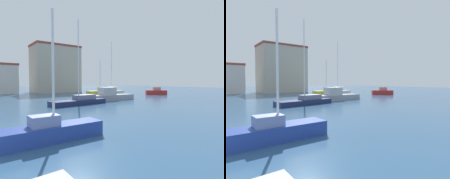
{
  "view_description": "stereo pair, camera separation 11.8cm",
  "coord_description": "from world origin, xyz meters",
  "views": [
    {
      "loc": [
        1.47,
        -4.08,
        2.84
      ],
      "look_at": [
        20.79,
        20.4,
        1.49
      ],
      "focal_mm": 29.55,
      "sensor_mm": 36.0,
      "label": 1
    },
    {
      "loc": [
        1.56,
        -4.16,
        2.84
      ],
      "look_at": [
        20.79,
        20.4,
        1.49
      ],
      "focal_mm": 29.55,
      "sensor_mm": 36.0,
      "label": 2
    }
  ],
  "objects": [
    {
      "name": "motorboat_red_inner_mooring",
      "position": [
        33.7,
        21.28,
        0.61
      ],
      "size": [
        4.26,
        3.79,
        1.64
      ],
      "color": "#B22823",
      "rests_on": "water"
    },
    {
      "name": "waterfront_apartments",
      "position": [
        20.15,
        43.98,
        6.18
      ],
      "size": [
        11.66,
        7.88,
        12.34
      ],
      "color": "#B2A893",
      "rests_on": "ground"
    },
    {
      "name": "motorboat_grey_center_channel",
      "position": [
        18.81,
        18.15,
        0.67
      ],
      "size": [
        6.98,
        2.57,
        1.97
      ],
      "color": "gray",
      "rests_on": "water"
    },
    {
      "name": "sailboat_blue_near_pier",
      "position": [
        4.66,
        4.57,
        0.49
      ],
      "size": [
        4.83,
        1.38,
        6.28
      ],
      "color": "#233D93",
      "rests_on": "water"
    },
    {
      "name": "sailboat_navy_distant_north",
      "position": [
        12.39,
        16.19,
        0.48
      ],
      "size": [
        7.31,
        2.78,
        10.37
      ],
      "color": "#19234C",
      "rests_on": "water"
    },
    {
      "name": "water",
      "position": [
        15.0,
        20.0,
        0.0
      ],
      "size": [
        160.0,
        160.0,
        0.0
      ],
      "primitive_type": "plane",
      "color": "#2D5175",
      "rests_on": "ground"
    },
    {
      "name": "sailboat_yellow_behind_lamppost",
      "position": [
        24.21,
        28.76,
        0.58
      ],
      "size": [
        5.8,
        2.09,
        7.5
      ],
      "color": "gold",
      "rests_on": "water"
    },
    {
      "name": "sailboat_white_mid_harbor",
      "position": [
        30.94,
        33.49,
        0.6
      ],
      "size": [
        2.77,
        8.04,
        13.11
      ],
      "color": "white",
      "rests_on": "water"
    }
  ]
}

